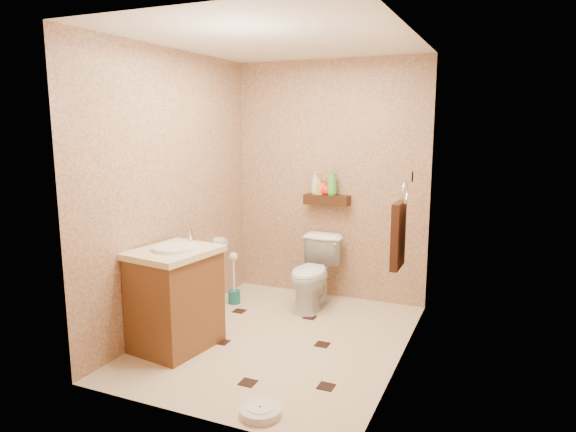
% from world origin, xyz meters
% --- Properties ---
extents(ground, '(2.50, 2.50, 0.00)m').
position_xyz_m(ground, '(0.00, 0.00, 0.00)').
color(ground, beige).
rests_on(ground, ground).
extents(wall_back, '(2.00, 0.04, 2.40)m').
position_xyz_m(wall_back, '(0.00, 1.25, 1.20)').
color(wall_back, tan).
rests_on(wall_back, ground).
extents(wall_front, '(2.00, 0.04, 2.40)m').
position_xyz_m(wall_front, '(0.00, -1.25, 1.20)').
color(wall_front, tan).
rests_on(wall_front, ground).
extents(wall_left, '(0.04, 2.50, 2.40)m').
position_xyz_m(wall_left, '(-1.00, 0.00, 1.20)').
color(wall_left, tan).
rests_on(wall_left, ground).
extents(wall_right, '(0.04, 2.50, 2.40)m').
position_xyz_m(wall_right, '(1.00, 0.00, 1.20)').
color(wall_right, tan).
rests_on(wall_right, ground).
extents(ceiling, '(2.00, 2.50, 0.02)m').
position_xyz_m(ceiling, '(0.00, 0.00, 2.40)').
color(ceiling, white).
rests_on(ceiling, wall_back).
extents(wall_shelf, '(0.46, 0.14, 0.10)m').
position_xyz_m(wall_shelf, '(0.00, 1.17, 1.02)').
color(wall_shelf, '#36200E').
rests_on(wall_shelf, wall_back).
extents(floor_accents, '(1.35, 1.42, 0.01)m').
position_xyz_m(floor_accents, '(0.02, -0.09, 0.00)').
color(floor_accents, black).
rests_on(floor_accents, ground).
extents(toilet, '(0.39, 0.68, 0.69)m').
position_xyz_m(toilet, '(-0.01, 0.83, 0.34)').
color(toilet, white).
rests_on(toilet, ground).
extents(vanity, '(0.63, 0.73, 0.93)m').
position_xyz_m(vanity, '(-0.70, -0.45, 0.42)').
color(vanity, brown).
rests_on(vanity, ground).
extents(bathroom_scale, '(0.34, 0.34, 0.05)m').
position_xyz_m(bathroom_scale, '(0.36, -1.07, 0.03)').
color(bathroom_scale, silver).
rests_on(bathroom_scale, ground).
extents(toilet_brush, '(0.12, 0.12, 0.53)m').
position_xyz_m(toilet_brush, '(-0.78, 0.62, 0.18)').
color(toilet_brush, '#175D5C').
rests_on(toilet_brush, ground).
extents(towel_ring, '(0.12, 0.30, 0.76)m').
position_xyz_m(towel_ring, '(0.91, 0.25, 0.95)').
color(towel_ring, silver).
rests_on(towel_ring, wall_right).
extents(toilet_paper, '(0.12, 0.11, 0.12)m').
position_xyz_m(toilet_paper, '(-0.94, 0.65, 0.60)').
color(toilet_paper, silver).
rests_on(toilet_paper, wall_left).
extents(bottle_a, '(0.11, 0.11, 0.23)m').
position_xyz_m(bottle_a, '(-0.12, 1.17, 1.19)').
color(bottle_a, beige).
rests_on(bottle_a, wall_shelf).
extents(bottle_b, '(0.11, 0.11, 0.18)m').
position_xyz_m(bottle_b, '(-0.08, 1.17, 1.16)').
color(bottle_b, gold).
rests_on(bottle_b, wall_shelf).
extents(bottle_c, '(0.14, 0.14, 0.14)m').
position_xyz_m(bottle_c, '(-0.01, 1.17, 1.14)').
color(bottle_c, red).
rests_on(bottle_c, wall_shelf).
extents(bottle_d, '(0.14, 0.14, 0.26)m').
position_xyz_m(bottle_d, '(0.05, 1.17, 1.20)').
color(bottle_d, green).
rests_on(bottle_d, wall_shelf).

